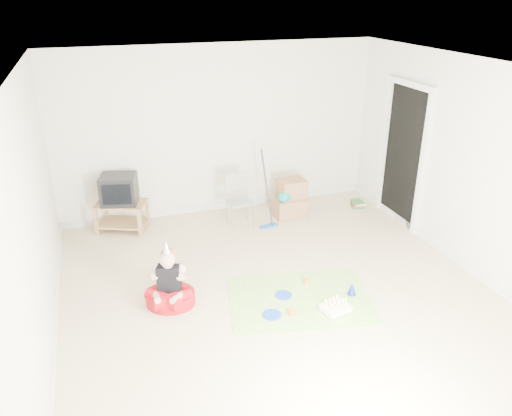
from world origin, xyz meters
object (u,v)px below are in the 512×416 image
object	(u,v)px
folding_chair	(240,202)
birthday_cake	(335,309)
seated_woman	(170,291)
crt_tv	(119,189)
tv_stand	(122,214)
cardboard_boxes	(290,199)

from	to	relation	value
folding_chair	birthday_cake	size ratio (longest dim) A/B	2.39
folding_chair	seated_woman	xyz separation A→B (m)	(-1.35, -1.70, -0.22)
crt_tv	birthday_cake	world-z (taller)	crt_tv
folding_chair	tv_stand	bearing A→B (deg)	166.47
tv_stand	cardboard_boxes	world-z (taller)	cardboard_boxes
seated_woman	cardboard_boxes	bearing A→B (deg)	39.19
tv_stand	folding_chair	size ratio (longest dim) A/B	1.01
tv_stand	seated_woman	world-z (taller)	seated_woman
seated_woman	tv_stand	bearing A→B (deg)	99.33
seated_woman	folding_chair	bearing A→B (deg)	51.49
crt_tv	birthday_cake	size ratio (longest dim) A/B	1.45
crt_tv	cardboard_boxes	size ratio (longest dim) A/B	0.82
cardboard_boxes	birthday_cake	size ratio (longest dim) A/B	1.76
cardboard_boxes	crt_tv	bearing A→B (deg)	172.67
crt_tv	cardboard_boxes	world-z (taller)	crt_tv
cardboard_boxes	tv_stand	bearing A→B (deg)	172.67
folding_chair	birthday_cake	xyz separation A→B (m)	(0.37, -2.45, -0.36)
crt_tv	birthday_cake	xyz separation A→B (m)	(2.07, -2.85, -0.61)
seated_woman	birthday_cake	bearing A→B (deg)	-23.34
tv_stand	cardboard_boxes	xyz separation A→B (m)	(2.54, -0.33, 0.02)
seated_woman	birthday_cake	size ratio (longest dim) A/B	2.38
tv_stand	crt_tv	distance (m)	0.39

